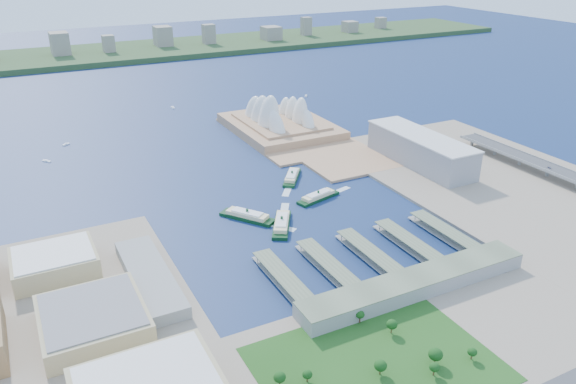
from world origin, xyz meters
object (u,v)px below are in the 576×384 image
car_c (550,168)px  ferry_b (292,175)px  toaster_building (420,150)px  ferry_c (282,221)px  opera_house (280,109)px  ferry_d (318,195)px  ferry_a (247,214)px

car_c → ferry_b: bearing=152.0°
toaster_building → ferry_c: toaster_building is taller
ferry_b → ferry_c: ferry_c is taller
opera_house → ferry_d: opera_house is taller
opera_house → ferry_a: 284.13m
toaster_building → opera_house: bearing=114.2°
opera_house → ferry_b: bearing=-112.2°
ferry_d → car_c: car_c is taller
ferry_b → car_c: bearing=8.6°
ferry_b → ferry_d: ferry_b is taller
toaster_building → ferry_d: toaster_building is taller
toaster_building → ferry_d: size_ratio=2.99×
ferry_c → car_c: car_c is taller
ferry_c → car_c: (322.43, -37.77, 10.16)m
opera_house → ferry_a: size_ratio=3.15×
ferry_c → car_c: bearing=-155.9°
ferry_a → ferry_d: bearing=-30.1°
opera_house → toaster_building: size_ratio=1.16×
ferry_d → car_c: (259.86, -75.97, 10.64)m
toaster_building → ferry_c: size_ratio=2.72×
opera_house → ferry_c: bearing=-116.2°
toaster_building → ferry_b: (-158.15, 32.88, -15.50)m
opera_house → ferry_b: (-68.15, -167.12, -27.00)m
car_c → opera_house: bearing=122.1°
toaster_building → car_c: toaster_building is taller
ferry_a → car_c: 352.22m
ferry_b → opera_house: bearing=104.3°
ferry_a → ferry_c: size_ratio=1.00×
toaster_building → ferry_c: bearing=-163.2°
toaster_building → car_c: bearing=-46.0°
toaster_building → ferry_d: (-158.86, -28.76, -15.59)m
ferry_c → ferry_d: 73.32m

